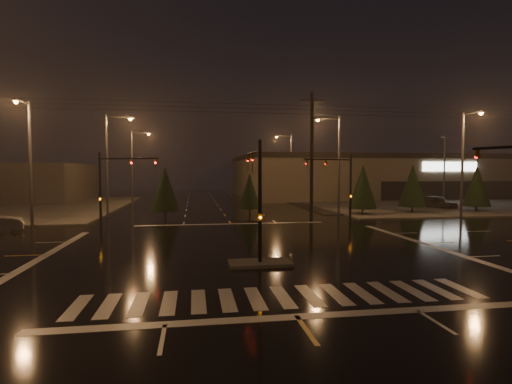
% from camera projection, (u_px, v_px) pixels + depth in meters
% --- Properties ---
extents(ground, '(140.00, 140.00, 0.00)m').
position_uv_depth(ground, '(249.00, 249.00, 23.19)').
color(ground, black).
rests_on(ground, ground).
extents(sidewalk_ne, '(36.00, 36.00, 0.12)m').
position_uv_depth(sidewalk_ne, '(426.00, 202.00, 57.43)').
color(sidewalk_ne, '#413F3A').
rests_on(sidewalk_ne, ground).
extents(median_island, '(3.00, 1.60, 0.15)m').
position_uv_depth(median_island, '(260.00, 263.00, 19.24)').
color(median_island, '#413F3A').
rests_on(median_island, ground).
extents(crosswalk, '(15.00, 2.60, 0.01)m').
position_uv_depth(crosswalk, '(283.00, 297.00, 14.31)').
color(crosswalk, beige).
rests_on(crosswalk, ground).
extents(stop_bar_near, '(16.00, 0.50, 0.01)m').
position_uv_depth(stop_bar_near, '(297.00, 317.00, 12.34)').
color(stop_bar_near, beige).
rests_on(stop_bar_near, ground).
extents(stop_bar_far, '(16.00, 0.50, 0.01)m').
position_uv_depth(stop_bar_far, '(231.00, 224.00, 34.05)').
color(stop_bar_far, beige).
rests_on(stop_bar_far, ground).
extents(parking_lot, '(50.00, 24.00, 0.08)m').
position_uv_depth(parking_lot, '(467.00, 203.00, 56.23)').
color(parking_lot, black).
rests_on(parking_lot, ground).
extents(retail_building, '(60.20, 28.30, 7.20)m').
position_uv_depth(retail_building, '(402.00, 175.00, 73.78)').
color(retail_building, '#756B54').
rests_on(retail_building, ground).
extents(signal_mast_median, '(0.25, 4.59, 6.00)m').
position_uv_depth(signal_mast_median, '(257.00, 186.00, 19.97)').
color(signal_mast_median, black).
rests_on(signal_mast_median, ground).
extents(signal_mast_ne, '(4.84, 1.86, 6.00)m').
position_uv_depth(signal_mast_ne, '(341.00, 179.00, 34.46)').
color(signal_mast_ne, black).
rests_on(signal_mast_ne, ground).
extents(signal_mast_nw, '(4.84, 1.86, 6.00)m').
position_uv_depth(signal_mast_nw, '(112.00, 180.00, 31.52)').
color(signal_mast_nw, black).
rests_on(signal_mast_nw, ground).
extents(streetlight_1, '(2.77, 0.32, 10.00)m').
position_uv_depth(streetlight_1, '(110.00, 158.00, 38.92)').
color(streetlight_1, '#38383A').
rests_on(streetlight_1, ground).
extents(streetlight_2, '(2.77, 0.32, 10.00)m').
position_uv_depth(streetlight_2, '(134.00, 162.00, 54.70)').
color(streetlight_2, '#38383A').
rests_on(streetlight_2, ground).
extents(streetlight_3, '(2.77, 0.32, 10.00)m').
position_uv_depth(streetlight_3, '(336.00, 158.00, 40.41)').
color(streetlight_3, '#38383A').
rests_on(streetlight_3, ground).
extents(streetlight_4, '(2.77, 0.32, 10.00)m').
position_uv_depth(streetlight_4, '(289.00, 163.00, 60.14)').
color(streetlight_4, '#38383A').
rests_on(streetlight_4, ground).
extents(streetlight_5, '(0.32, 2.77, 10.00)m').
position_uv_depth(streetlight_5, '(28.00, 155.00, 31.45)').
color(streetlight_5, '#38383A').
rests_on(streetlight_5, ground).
extents(streetlight_6, '(0.32, 2.77, 10.00)m').
position_uv_depth(streetlight_6, '(465.00, 157.00, 37.33)').
color(streetlight_6, '#38383A').
rests_on(streetlight_6, ground).
extents(utility_pole_1, '(2.20, 0.32, 12.00)m').
position_uv_depth(utility_pole_1, '(312.00, 154.00, 37.92)').
color(utility_pole_1, black).
rests_on(utility_pole_1, ground).
extents(conifer_0, '(2.85, 2.85, 5.16)m').
position_uv_depth(conifer_0, '(363.00, 187.00, 40.85)').
color(conifer_0, black).
rests_on(conifer_0, ground).
extents(conifer_1, '(2.92, 2.92, 5.26)m').
position_uv_depth(conifer_1, '(413.00, 185.00, 42.92)').
color(conifer_1, black).
rests_on(conifer_1, ground).
extents(conifer_2, '(2.86, 2.86, 5.17)m').
position_uv_depth(conifer_2, '(477.00, 186.00, 43.67)').
color(conifer_2, black).
rests_on(conifer_2, ground).
extents(conifer_3, '(2.71, 2.71, 4.94)m').
position_uv_depth(conifer_3, '(165.00, 189.00, 37.75)').
color(conifer_3, black).
rests_on(conifer_3, ground).
extents(conifer_4, '(2.31, 2.31, 4.31)m').
position_uv_depth(conifer_4, '(250.00, 191.00, 40.43)').
color(conifer_4, black).
rests_on(conifer_4, ground).
extents(car_parked, '(3.28, 5.03, 1.59)m').
position_uv_depth(car_parked, '(437.00, 202.00, 48.15)').
color(car_parked, black).
rests_on(car_parked, ground).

